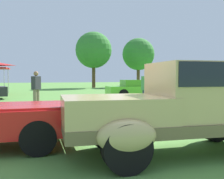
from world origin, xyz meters
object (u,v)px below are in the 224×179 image
show_car_lime (138,89)px  show_car_burgundy (212,87)px  feature_pickup_truck (179,108)px  spectator_between_cars (146,89)px  spectator_near_truck (36,88)px

show_car_lime → show_car_burgundy: bearing=14.4°
feature_pickup_truck → show_car_lime: 12.86m
feature_pickup_truck → show_car_burgundy: (11.40, 14.06, -0.26)m
show_car_burgundy → feature_pickup_truck: bearing=-129.0°
show_car_burgundy → spectator_between_cars: spectator_between_cars is taller
feature_pickup_truck → spectator_between_cars: feature_pickup_truck is taller
spectator_near_truck → show_car_lime: bearing=31.8°
spectator_near_truck → show_car_burgundy: bearing=23.3°
feature_pickup_truck → spectator_near_truck: bearing=107.4°
spectator_near_truck → spectator_between_cars: (4.55, -2.01, 0.00)m
show_car_lime → show_car_burgundy: same height
show_car_lime → spectator_between_cars: 6.48m
show_car_burgundy → spectator_near_truck: spectator_near_truck is taller
show_car_lime → spectator_between_cars: size_ratio=2.58×
show_car_burgundy → spectator_near_truck: bearing=-156.7°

